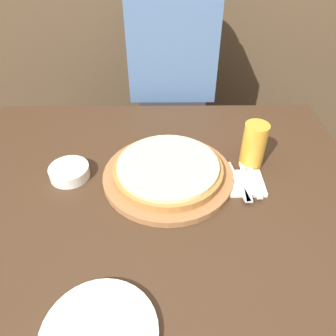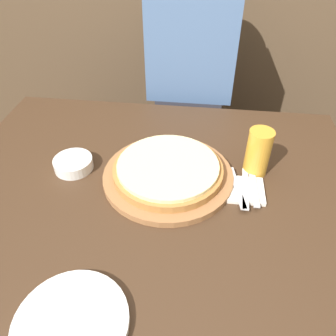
{
  "view_description": "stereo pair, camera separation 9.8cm",
  "coord_description": "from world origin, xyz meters",
  "px_view_note": "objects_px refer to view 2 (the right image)",
  "views": [
    {
      "loc": [
        0.04,
        -0.65,
        1.44
      ],
      "look_at": [
        0.04,
        0.1,
        0.8
      ],
      "focal_mm": 35.0,
      "sensor_mm": 36.0,
      "label": 1
    },
    {
      "loc": [
        0.13,
        -0.65,
        1.44
      ],
      "look_at": [
        0.04,
        0.1,
        0.8
      ],
      "focal_mm": 35.0,
      "sensor_mm": 36.0,
      "label": 2
    }
  ],
  "objects_px": {
    "fork": "(237,187)",
    "dinner_knife": "(245,188)",
    "dinner_plate": "(71,324)",
    "spoon": "(254,189)",
    "beer_glass": "(258,151)",
    "pizza_on_board": "(168,172)",
    "diner_person": "(189,105)",
    "side_bowl": "(73,164)"
  },
  "relations": [
    {
      "from": "pizza_on_board",
      "to": "fork",
      "type": "height_order",
      "value": "pizza_on_board"
    },
    {
      "from": "beer_glass",
      "to": "fork",
      "type": "relative_size",
      "value": 0.86
    },
    {
      "from": "fork",
      "to": "dinner_plate",
      "type": "bearing_deg",
      "value": -128.28
    },
    {
      "from": "fork",
      "to": "dinner_knife",
      "type": "distance_m",
      "value": 0.02
    },
    {
      "from": "pizza_on_board",
      "to": "dinner_plate",
      "type": "xyz_separation_m",
      "value": [
        -0.14,
        -0.47,
        -0.02
      ]
    },
    {
      "from": "spoon",
      "to": "dinner_plate",
      "type": "bearing_deg",
      "value": -132.09
    },
    {
      "from": "pizza_on_board",
      "to": "beer_glass",
      "type": "relative_size",
      "value": 2.62
    },
    {
      "from": "dinner_plate",
      "to": "fork",
      "type": "distance_m",
      "value": 0.56
    },
    {
      "from": "pizza_on_board",
      "to": "side_bowl",
      "type": "relative_size",
      "value": 3.25
    },
    {
      "from": "dinner_knife",
      "to": "spoon",
      "type": "relative_size",
      "value": 1.18
    },
    {
      "from": "side_bowl",
      "to": "fork",
      "type": "xyz_separation_m",
      "value": [
        0.51,
        -0.04,
        -0.0
      ]
    },
    {
      "from": "pizza_on_board",
      "to": "diner_person",
      "type": "xyz_separation_m",
      "value": [
        0.02,
        0.61,
        -0.11
      ]
    },
    {
      "from": "dinner_knife",
      "to": "spoon",
      "type": "height_order",
      "value": "same"
    },
    {
      "from": "beer_glass",
      "to": "dinner_knife",
      "type": "relative_size",
      "value": 0.86
    },
    {
      "from": "side_bowl",
      "to": "diner_person",
      "type": "relative_size",
      "value": 0.09
    },
    {
      "from": "side_bowl",
      "to": "fork",
      "type": "height_order",
      "value": "side_bowl"
    },
    {
      "from": "dinner_plate",
      "to": "fork",
      "type": "bearing_deg",
      "value": 51.72
    },
    {
      "from": "side_bowl",
      "to": "diner_person",
      "type": "bearing_deg",
      "value": 61.5
    },
    {
      "from": "dinner_knife",
      "to": "diner_person",
      "type": "distance_m",
      "value": 0.69
    },
    {
      "from": "pizza_on_board",
      "to": "beer_glass",
      "type": "height_order",
      "value": "beer_glass"
    },
    {
      "from": "dinner_plate",
      "to": "fork",
      "type": "relative_size",
      "value": 1.33
    },
    {
      "from": "pizza_on_board",
      "to": "dinner_plate",
      "type": "bearing_deg",
      "value": -106.48
    },
    {
      "from": "diner_person",
      "to": "dinner_plate",
      "type": "bearing_deg",
      "value": -98.57
    },
    {
      "from": "dinner_plate",
      "to": "spoon",
      "type": "distance_m",
      "value": 0.59
    },
    {
      "from": "side_bowl",
      "to": "spoon",
      "type": "relative_size",
      "value": 0.81
    },
    {
      "from": "side_bowl",
      "to": "dinner_knife",
      "type": "xyz_separation_m",
      "value": [
        0.53,
        -0.04,
        -0.0
      ]
    },
    {
      "from": "beer_glass",
      "to": "side_bowl",
      "type": "xyz_separation_m",
      "value": [
        -0.57,
        -0.05,
        -0.06
      ]
    },
    {
      "from": "spoon",
      "to": "diner_person",
      "type": "relative_size",
      "value": 0.11
    },
    {
      "from": "dinner_knife",
      "to": "beer_glass",
      "type": "bearing_deg",
      "value": 70.56
    },
    {
      "from": "pizza_on_board",
      "to": "spoon",
      "type": "height_order",
      "value": "pizza_on_board"
    },
    {
      "from": "beer_glass",
      "to": "dinner_plate",
      "type": "height_order",
      "value": "beer_glass"
    },
    {
      "from": "pizza_on_board",
      "to": "diner_person",
      "type": "relative_size",
      "value": 0.29
    },
    {
      "from": "fork",
      "to": "dinner_knife",
      "type": "bearing_deg",
      "value": 0.0
    },
    {
      "from": "dinner_plate",
      "to": "pizza_on_board",
      "type": "bearing_deg",
      "value": 73.52
    },
    {
      "from": "beer_glass",
      "to": "spoon",
      "type": "xyz_separation_m",
      "value": [
        -0.01,
        -0.1,
        -0.07
      ]
    },
    {
      "from": "dinner_plate",
      "to": "dinner_knife",
      "type": "xyz_separation_m",
      "value": [
        0.37,
        0.44,
        0.01
      ]
    },
    {
      "from": "beer_glass",
      "to": "side_bowl",
      "type": "relative_size",
      "value": 1.24
    },
    {
      "from": "fork",
      "to": "side_bowl",
      "type": "bearing_deg",
      "value": 175.15
    },
    {
      "from": "spoon",
      "to": "pizza_on_board",
      "type": "bearing_deg",
      "value": 172.81
    },
    {
      "from": "fork",
      "to": "dinner_knife",
      "type": "xyz_separation_m",
      "value": [
        0.02,
        0.0,
        0.0
      ]
    },
    {
      "from": "dinner_plate",
      "to": "dinner_knife",
      "type": "bearing_deg",
      "value": 49.76
    },
    {
      "from": "side_bowl",
      "to": "fork",
      "type": "bearing_deg",
      "value": -4.85
    }
  ]
}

